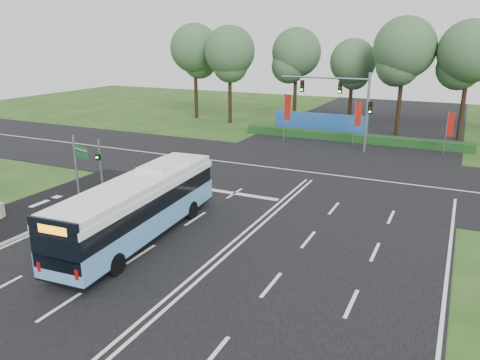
# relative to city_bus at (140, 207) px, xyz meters

# --- Properties ---
(ground) EXTENTS (120.00, 120.00, 0.00)m
(ground) POSITION_rel_city_bus_xyz_m (4.44, 3.39, -1.71)
(ground) COLOR #1F4517
(ground) RESTS_ON ground
(road_main) EXTENTS (20.00, 120.00, 0.04)m
(road_main) POSITION_rel_city_bus_xyz_m (4.44, 3.39, -1.69)
(road_main) COLOR black
(road_main) RESTS_ON ground
(road_cross) EXTENTS (120.00, 14.00, 0.05)m
(road_cross) POSITION_rel_city_bus_xyz_m (4.44, 15.39, -1.68)
(road_cross) COLOR black
(road_cross) RESTS_ON ground
(bike_path) EXTENTS (5.00, 18.00, 0.06)m
(bike_path) POSITION_rel_city_bus_xyz_m (-8.06, 0.39, -1.68)
(bike_path) COLOR black
(bike_path) RESTS_ON ground
(kerb_strip) EXTENTS (0.25, 18.00, 0.12)m
(kerb_strip) POSITION_rel_city_bus_xyz_m (-5.66, 0.39, -1.65)
(kerb_strip) COLOR gray
(kerb_strip) RESTS_ON ground
(city_bus) EXTENTS (3.31, 11.95, 3.39)m
(city_bus) POSITION_rel_city_bus_xyz_m (0.00, 0.00, 0.00)
(city_bus) COLOR #5792CA
(city_bus) RESTS_ON ground
(pedestrian_signal) EXTENTS (0.30, 0.42, 3.50)m
(pedestrian_signal) POSITION_rel_city_bus_xyz_m (-7.01, 5.05, 0.21)
(pedestrian_signal) COLOR gray
(pedestrian_signal) RESTS_ON ground
(street_sign) EXTENTS (1.59, 0.57, 4.23)m
(street_sign) POSITION_rel_city_bus_xyz_m (-6.53, 2.71, 0.94)
(street_sign) COLOR gray
(street_sign) RESTS_ON ground
(banner_flag_left) EXTENTS (0.69, 0.11, 4.67)m
(banner_flag_left) POSITION_rel_city_bus_xyz_m (-1.63, 25.64, 1.33)
(banner_flag_left) COLOR gray
(banner_flag_left) RESTS_ON ground
(banner_flag_mid) EXTENTS (0.59, 0.27, 4.21)m
(banner_flag_mid) POSITION_rel_city_bus_xyz_m (5.12, 26.38, 1.05)
(banner_flag_mid) COLOR gray
(banner_flag_mid) RESTS_ON ground
(banner_flag_right) EXTENTS (0.57, 0.13, 3.85)m
(banner_flag_right) POSITION_rel_city_bus_xyz_m (13.12, 25.70, 0.83)
(banner_flag_right) COLOR gray
(banner_flag_right) RESTS_ON ground
(traffic_light_gantry) EXTENTS (8.41, 0.28, 7.00)m
(traffic_light_gantry) POSITION_rel_city_bus_xyz_m (4.65, 23.89, 2.96)
(traffic_light_gantry) COLOR gray
(traffic_light_gantry) RESTS_ON ground
(hedge) EXTENTS (22.00, 1.20, 0.80)m
(hedge) POSITION_rel_city_bus_xyz_m (4.44, 27.89, -1.31)
(hedge) COLOR #163D17
(hedge) RESTS_ON ground
(blue_hoarding) EXTENTS (10.00, 0.30, 2.20)m
(blue_hoarding) POSITION_rel_city_bus_xyz_m (0.44, 30.39, -0.61)
(blue_hoarding) COLOR #1E54A5
(blue_hoarding) RESTS_ON ground
(eucalyptus_row) EXTENTS (53.50, 9.62, 11.97)m
(eucalyptus_row) POSITION_rel_city_bus_xyz_m (6.21, 34.29, 6.50)
(eucalyptus_row) COLOR black
(eucalyptus_row) RESTS_ON ground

